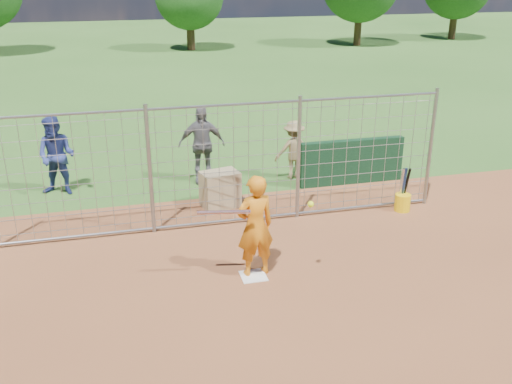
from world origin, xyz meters
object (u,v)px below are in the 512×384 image
object	(u,v)px
bystander_b	(202,145)
equipment_bin	(220,189)
bucket_with_bats	(403,200)
batter	(255,226)
bystander_a	(57,156)
bystander_c	(294,150)

from	to	relation	value
bystander_b	equipment_bin	world-z (taller)	bystander_b
bystander_b	bucket_with_bats	size ratio (longest dim) A/B	1.95
batter	bystander_b	bearing A→B (deg)	-97.22
batter	bucket_with_bats	size ratio (longest dim) A/B	1.86
batter	bystander_b	distance (m)	4.70
bystander_a	bucket_with_bats	size ratio (longest dim) A/B	1.89
bystander_a	equipment_bin	distance (m)	3.88
bystander_a	equipment_bin	bearing A→B (deg)	-5.64
bystander_c	bucket_with_bats	world-z (taller)	bystander_c
bystander_b	bucket_with_bats	world-z (taller)	bystander_b
bystander_c	batter	bearing A→B (deg)	63.74
bucket_with_bats	bystander_b	bearing A→B (deg)	144.06
bystander_c	equipment_bin	size ratio (longest dim) A/B	1.84
bystander_a	equipment_bin	world-z (taller)	bystander_a
bucket_with_bats	bystander_c	bearing A→B (deg)	123.23
bystander_a	bystander_c	xyz separation A→B (m)	(5.58, -0.31, -0.19)
batter	bucket_with_bats	xyz separation A→B (m)	(3.77, 1.86, -0.66)
batter	bucket_with_bats	bearing A→B (deg)	-162.72
batter	equipment_bin	distance (m)	3.11
batter	bystander_b	xyz separation A→B (m)	(-0.15, 4.70, 0.05)
bucket_with_bats	equipment_bin	bearing A→B (deg)	162.31
batter	bystander_b	size ratio (longest dim) A/B	0.95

